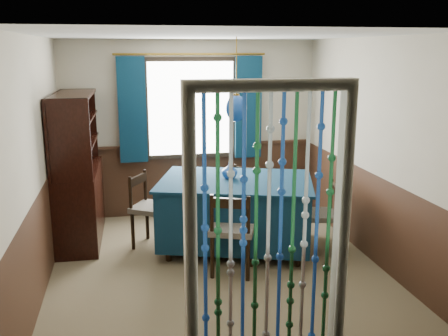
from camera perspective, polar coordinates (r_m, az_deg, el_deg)
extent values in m
plane|color=brown|center=(5.65, -0.83, -11.32)|extent=(4.00, 4.00, 0.00)
plane|color=silver|center=(5.13, -0.92, 14.94)|extent=(4.00, 4.00, 0.00)
plane|color=beige|center=(7.19, -3.81, 4.48)|extent=(3.60, 0.00, 3.60)
plane|color=beige|center=(3.37, 5.40, -5.92)|extent=(3.60, 0.00, 3.60)
plane|color=beige|center=(5.24, -20.62, 0.27)|extent=(0.00, 4.00, 4.00)
plane|color=beige|center=(5.85, 16.75, 1.86)|extent=(0.00, 4.00, 4.00)
plane|color=#3C2416|center=(7.33, -3.70, -1.34)|extent=(3.60, 0.00, 3.60)
plane|color=#3C2416|center=(3.70, 5.07, -16.86)|extent=(3.60, 0.00, 3.60)
plane|color=#3C2416|center=(5.44, -19.81, -7.43)|extent=(0.00, 4.00, 4.00)
plane|color=#3C2416|center=(6.03, 16.15, -5.14)|extent=(0.00, 4.00, 4.00)
cube|color=black|center=(7.10, -3.79, 6.81)|extent=(1.32, 0.12, 1.42)
cube|color=#0C283E|center=(6.01, 1.33, -4.91)|extent=(1.99, 1.63, 0.71)
cube|color=#0C283E|center=(5.90, 1.35, -1.50)|extent=(2.07, 1.70, 0.03)
cylinder|color=black|center=(5.83, -6.34, -9.82)|extent=(0.07, 0.07, 0.14)
cylinder|color=black|center=(5.72, 8.36, -10.39)|extent=(0.07, 0.07, 0.14)
cylinder|color=black|center=(6.66, -4.68, -6.78)|extent=(0.07, 0.07, 0.14)
cylinder|color=black|center=(6.56, 8.07, -7.20)|extent=(0.07, 0.07, 0.14)
cylinder|color=black|center=(5.33, -1.35, -10.16)|extent=(0.05, 0.05, 0.47)
cylinder|color=black|center=(5.27, 2.74, -10.42)|extent=(0.05, 0.05, 0.47)
cylinder|color=black|center=(5.65, -0.69, -8.74)|extent=(0.05, 0.05, 0.47)
cylinder|color=black|center=(5.60, 3.16, -8.96)|extent=(0.05, 0.05, 0.47)
cube|color=#5B5549|center=(5.36, 0.98, -6.95)|extent=(0.58, 0.57, 0.06)
cube|color=black|center=(5.07, 0.69, -4.05)|extent=(0.39, 0.18, 0.10)
cylinder|color=black|center=(5.15, -1.40, -5.49)|extent=(0.04, 0.04, 0.46)
cylinder|color=black|center=(5.10, 2.79, -5.70)|extent=(0.04, 0.04, 0.46)
cylinder|color=black|center=(6.85, 3.89, -4.93)|extent=(0.04, 0.04, 0.42)
cylinder|color=black|center=(6.95, 1.24, -4.63)|extent=(0.04, 0.04, 0.42)
cylinder|color=black|center=(6.56, 3.09, -5.74)|extent=(0.04, 0.04, 0.42)
cylinder|color=black|center=(6.66, 0.34, -5.42)|extent=(0.04, 0.04, 0.42)
cube|color=#5B5549|center=(6.68, 2.16, -3.22)|extent=(0.56, 0.55, 0.06)
cube|color=black|center=(6.75, 2.63, -0.31)|extent=(0.32, 0.22, 0.09)
cylinder|color=black|center=(6.74, 3.97, -1.52)|extent=(0.04, 0.04, 0.41)
cylinder|color=black|center=(6.84, 1.29, -1.27)|extent=(0.04, 0.04, 0.41)
cylinder|color=black|center=(6.45, -8.76, -6.06)|extent=(0.04, 0.04, 0.46)
cylinder|color=black|center=(6.15, -10.38, -7.11)|extent=(0.04, 0.04, 0.46)
cylinder|color=black|center=(6.31, -5.96, -6.45)|extent=(0.04, 0.04, 0.46)
cylinder|color=black|center=(6.00, -7.47, -7.56)|extent=(0.04, 0.04, 0.46)
cube|color=#5B5549|center=(6.14, -8.22, -4.51)|extent=(0.60, 0.60, 0.06)
cube|color=black|center=(6.13, -9.84, -1.33)|extent=(0.23, 0.35, 0.10)
cylinder|color=black|center=(6.32, -8.99, -2.18)|extent=(0.04, 0.04, 0.45)
cylinder|color=black|center=(6.02, -10.64, -3.06)|extent=(0.04, 0.04, 0.45)
cylinder|color=black|center=(5.97, 12.48, -8.01)|extent=(0.04, 0.04, 0.43)
cylinder|color=black|center=(6.28, 11.86, -6.87)|extent=(0.04, 0.04, 0.43)
cylinder|color=black|center=(5.91, 9.37, -8.08)|extent=(0.04, 0.04, 0.43)
cylinder|color=black|center=(6.23, 8.90, -6.92)|extent=(0.04, 0.04, 0.43)
cube|color=#5B5549|center=(6.01, 10.75, -5.26)|extent=(0.48, 0.50, 0.06)
cube|color=black|center=(5.95, 12.52, -2.34)|extent=(0.12, 0.36, 0.10)
cylinder|color=black|center=(5.83, 12.79, -4.07)|extent=(0.04, 0.04, 0.42)
cylinder|color=black|center=(6.15, 12.14, -3.11)|extent=(0.04, 0.04, 0.42)
cube|color=black|center=(6.55, -16.09, -3.98)|extent=(0.52, 1.43, 0.93)
cube|color=black|center=(5.68, -17.20, 2.94)|extent=(0.44, 0.06, 0.93)
cube|color=black|center=(7.02, -16.17, 4.90)|extent=(0.44, 0.06, 0.93)
cube|color=black|center=(6.29, -16.90, 8.00)|extent=(0.47, 1.43, 0.04)
cube|color=black|center=(6.37, -18.65, 3.92)|extent=(0.06, 1.40, 0.93)
cube|color=black|center=(6.37, -16.28, 2.83)|extent=(0.42, 1.35, 0.02)
cube|color=black|center=(6.32, -16.46, 5.55)|extent=(0.42, 1.35, 0.02)
cylinder|color=olive|center=(5.71, 1.42, 10.80)|extent=(0.01, 0.01, 0.79)
ellipsoid|color=navy|center=(5.74, 1.40, 6.83)|extent=(0.25, 0.25, 0.30)
cylinder|color=olive|center=(5.72, 1.41, 8.35)|extent=(0.08, 0.08, 0.03)
imported|color=navy|center=(5.94, 0.64, -0.36)|extent=(0.21, 0.21, 0.18)
imported|color=beige|center=(6.07, -16.33, 2.69)|extent=(0.22, 0.22, 0.05)
imported|color=beige|center=(6.73, -15.77, 1.46)|extent=(0.24, 0.24, 0.20)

